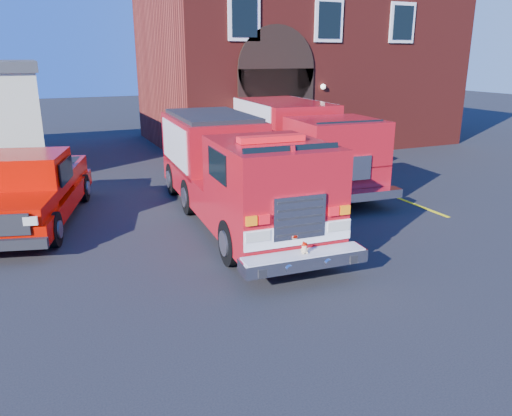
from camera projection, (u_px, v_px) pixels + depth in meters
name	position (u px, v px, depth m)	size (l,w,h in m)	color
ground	(237.00, 245.00, 12.49)	(100.00, 100.00, 0.00)	black
parking_stripe_near	(414.00, 204.00, 15.89)	(0.12, 3.00, 0.01)	yellow
parking_stripe_mid	(359.00, 183.00, 18.51)	(0.12, 3.00, 0.01)	yellow
parking_stripe_far	(317.00, 167.00, 21.13)	(0.12, 3.00, 0.01)	yellow
fire_station	(294.00, 61.00, 26.95)	(15.20, 10.20, 8.45)	maroon
fire_engine	(233.00, 170.00, 14.00)	(3.11, 9.32, 2.83)	black
pickup_truck	(31.00, 190.00, 13.86)	(3.81, 6.59, 2.04)	black
secondary_truck	(296.00, 140.00, 18.49)	(3.34, 8.96, 2.85)	black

